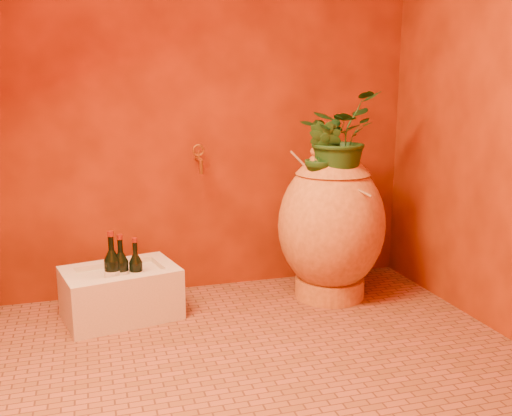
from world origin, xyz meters
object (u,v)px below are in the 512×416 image
object	(u,v)px
stone_basin	(121,294)
wine_bottle_b	(122,273)
wine_bottle_c	(136,273)
wall_tap	(199,157)
wine_bottle_a	(113,273)
amphora	(331,224)

from	to	relation	value
stone_basin	wine_bottle_b	bearing A→B (deg)	-83.67
wine_bottle_c	wall_tap	xyz separation A→B (m)	(0.41, 0.33, 0.56)
wine_bottle_a	wine_bottle_b	bearing A→B (deg)	15.32
wine_bottle_a	wine_bottle_c	xyz separation A→B (m)	(0.12, 0.01, -0.02)
stone_basin	wine_bottle_b	world-z (taller)	wine_bottle_b
amphora	wine_bottle_c	world-z (taller)	amphora
amphora	wine_bottle_c	xyz separation A→B (m)	(-1.13, -0.02, -0.18)
amphora	wall_tap	world-z (taller)	wall_tap
wine_bottle_b	wine_bottle_c	bearing A→B (deg)	1.34
wall_tap	wine_bottle_a	bearing A→B (deg)	-147.43
wine_bottle_a	wall_tap	xyz separation A→B (m)	(0.53, 0.34, 0.55)
wine_bottle_b	wall_tap	world-z (taller)	wall_tap
wine_bottle_c	wall_tap	world-z (taller)	wall_tap
stone_basin	wine_bottle_a	distance (m)	0.17
amphora	wall_tap	size ratio (longest dim) A/B	5.37
wall_tap	amphora	bearing A→B (deg)	-22.92
wine_bottle_a	wine_bottle_c	bearing A→B (deg)	6.74
wine_bottle_b	amphora	bearing A→B (deg)	1.25
wine_bottle_b	wine_bottle_a	bearing A→B (deg)	-164.68
stone_basin	wine_bottle_a	bearing A→B (deg)	-118.94
stone_basin	wine_bottle_b	distance (m)	0.15
stone_basin	wine_bottle_b	xyz separation A→B (m)	(0.01, -0.06, 0.14)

